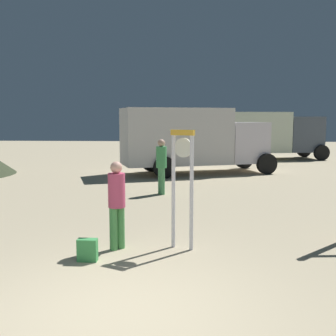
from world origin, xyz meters
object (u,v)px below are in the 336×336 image
object	(u,v)px
person_distant	(161,164)
box_truck_far	(262,133)
box_truck_near	(191,138)
backpack	(88,250)
standing_clock	(183,178)
person_near_clock	(117,201)

from	to	relation	value
person_distant	box_truck_far	world-z (taller)	box_truck_far
box_truck_near	box_truck_far	world-z (taller)	box_truck_near
backpack	person_distant	bearing A→B (deg)	83.24
standing_clock	person_distant	size ratio (longest dim) A/B	1.25
backpack	box_truck_far	distance (m)	19.15
backpack	person_distant	world-z (taller)	person_distant
backpack	box_truck_far	xyz separation A→B (m)	(5.81, 18.20, 1.38)
person_distant	box_truck_near	xyz separation A→B (m)	(0.89, 5.11, 0.58)
standing_clock	person_distant	distance (m)	5.56
standing_clock	box_truck_far	world-z (taller)	box_truck_far
person_near_clock	box_truck_far	world-z (taller)	box_truck_far
person_near_clock	person_distant	xyz separation A→B (m)	(0.36, 5.60, 0.08)
backpack	person_distant	size ratio (longest dim) A/B	0.22
person_near_clock	person_distant	size ratio (longest dim) A/B	0.92
person_near_clock	person_distant	world-z (taller)	person_distant
person_near_clock	backpack	distance (m)	1.05
standing_clock	backpack	xyz separation A→B (m)	(-1.57, -0.78, -1.14)
backpack	box_truck_far	bearing A→B (deg)	72.29
box_truck_near	box_truck_far	distance (m)	8.00
backpack	box_truck_near	xyz separation A→B (m)	(1.63, 11.38, 1.37)
person_near_clock	box_truck_near	size ratio (longest dim) A/B	0.23
person_near_clock	box_truck_near	distance (m)	10.80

